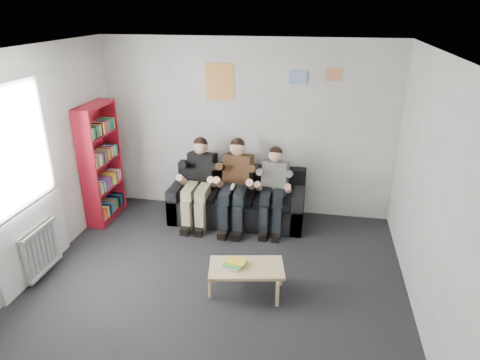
# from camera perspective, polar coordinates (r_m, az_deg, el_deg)

# --- Properties ---
(room_shell) EXTENTS (5.00, 5.00, 5.00)m
(room_shell) POSITION_cam_1_polar(r_m,az_deg,el_deg) (4.31, -4.84, -2.08)
(room_shell) COLOR black
(room_shell) RESTS_ON ground
(sofa) EXTENTS (2.02, 0.83, 0.78)m
(sofa) POSITION_cam_1_polar(r_m,az_deg,el_deg) (6.64, -0.28, -2.92)
(sofa) COLOR black
(sofa) RESTS_ON ground
(bookshelf) EXTENTS (0.27, 0.81, 1.80)m
(bookshelf) POSITION_cam_1_polar(r_m,az_deg,el_deg) (6.77, -18.00, 2.13)
(bookshelf) COLOR maroon
(bookshelf) RESTS_ON ground
(coffee_table) EXTENTS (0.85, 0.47, 0.34)m
(coffee_table) POSITION_cam_1_polar(r_m,az_deg,el_deg) (5.02, 0.85, -11.85)
(coffee_table) COLOR #D8B17D
(coffee_table) RESTS_ON ground
(game_cases) EXTENTS (0.26, 0.23, 0.05)m
(game_cases) POSITION_cam_1_polar(r_m,az_deg,el_deg) (5.00, -0.86, -11.10)
(game_cases) COLOR silver
(game_cases) RESTS_ON coffee_table
(person_left) EXTENTS (0.41, 0.88, 1.30)m
(person_left) POSITION_cam_1_polar(r_m,az_deg,el_deg) (6.44, -5.54, -0.38)
(person_left) COLOR black
(person_left) RESTS_ON sofa
(person_middle) EXTENTS (0.42, 0.90, 1.32)m
(person_middle) POSITION_cam_1_polar(r_m,az_deg,el_deg) (6.31, -0.61, -0.69)
(person_middle) COLOR #4A3118
(person_middle) RESTS_ON sofa
(person_right) EXTENTS (0.37, 0.80, 1.22)m
(person_right) POSITION_cam_1_polar(r_m,az_deg,el_deg) (6.26, 4.48, -1.34)
(person_right) COLOR silver
(person_right) RESTS_ON sofa
(radiator) EXTENTS (0.10, 0.64, 0.60)m
(radiator) POSITION_cam_1_polar(r_m,az_deg,el_deg) (5.82, -25.05, -8.41)
(radiator) COLOR silver
(radiator) RESTS_ON ground
(window) EXTENTS (0.05, 1.30, 2.36)m
(window) POSITION_cam_1_polar(r_m,az_deg,el_deg) (5.57, -26.82, -2.26)
(window) COLOR white
(window) RESTS_ON room_shell
(poster_large) EXTENTS (0.42, 0.01, 0.55)m
(poster_large) POSITION_cam_1_polar(r_m,az_deg,el_deg) (6.52, -2.71, 12.94)
(poster_large) COLOR #DDC14E
(poster_large) RESTS_ON room_shell
(poster_blue) EXTENTS (0.25, 0.01, 0.20)m
(poster_blue) POSITION_cam_1_polar(r_m,az_deg,el_deg) (6.34, 7.74, 13.41)
(poster_blue) COLOR #4282E0
(poster_blue) RESTS_ON room_shell
(poster_pink) EXTENTS (0.22, 0.01, 0.18)m
(poster_pink) POSITION_cam_1_polar(r_m,az_deg,el_deg) (6.33, 12.41, 13.54)
(poster_pink) COLOR #BA3A6A
(poster_pink) RESTS_ON room_shell
(poster_sign) EXTENTS (0.20, 0.01, 0.14)m
(poster_sign) POSITION_cam_1_polar(r_m,az_deg,el_deg) (6.65, -7.95, 14.69)
(poster_sign) COLOR silver
(poster_sign) RESTS_ON room_shell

